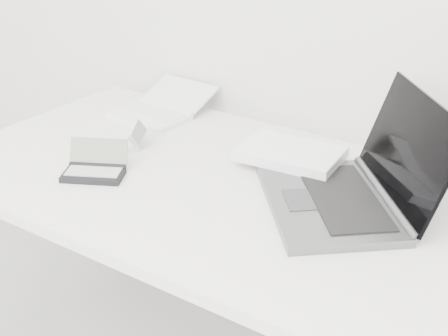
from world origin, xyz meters
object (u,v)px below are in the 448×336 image
Objects in this scene: laptop_large at (334,177)px; netbook_open_white at (158,110)px; palmtop_charcoal at (95,169)px; desk at (243,204)px.

laptop_large is 2.01× the size of netbook_open_white.
laptop_large is at bearing -2.78° from palmtop_charcoal.
laptop_large is (0.19, 0.09, 0.09)m from desk.
netbook_open_white is 0.44m from palmtop_charcoal.
desk is at bearing -3.59° from palmtop_charcoal.
desk is at bearing -104.68° from laptop_large.
laptop_large is 0.59m from palmtop_charcoal.
palmtop_charcoal is at bearing -106.12° from laptop_large.
desk is 0.56m from netbook_open_white.
desk is 5.31× the size of netbook_open_white.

